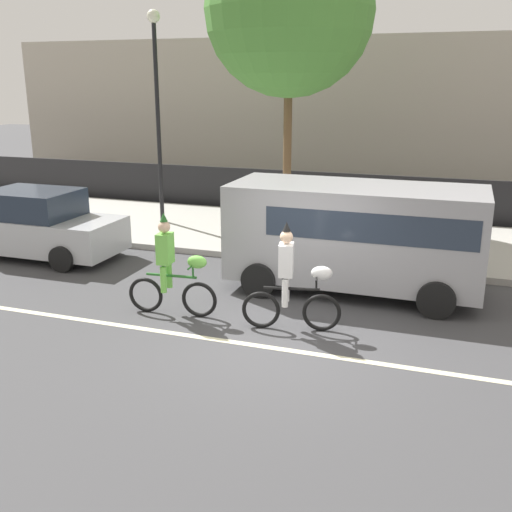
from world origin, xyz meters
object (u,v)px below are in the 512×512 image
Objects in this scene: parade_cyclist_zebra at (292,284)px; street_lamp_post at (157,87)px; parade_cyclist_lime at (172,271)px; parked_van_grey at (359,230)px; parked_car_silver at (37,225)px.

parade_cyclist_zebra is 8.97m from street_lamp_post.
parked_van_grey is (2.97, 2.40, 0.44)m from parade_cyclist_lime.
parade_cyclist_lime is at bearing -60.79° from street_lamp_post.
parade_cyclist_zebra is 0.33× the size of street_lamp_post.
parade_cyclist_zebra is at bearing -47.05° from street_lamp_post.
parked_car_silver is (-7.09, 2.31, -0.06)m from parade_cyclist_zebra.
street_lamp_post is at bearing 149.48° from parked_van_grey.
parked_car_silver is (-4.83, 2.36, -0.06)m from parade_cyclist_lime.
parade_cyclist_lime is 5.37m from parked_car_silver.
parked_car_silver is at bearing 153.96° from parade_cyclist_lime.
street_lamp_post reaches higher than parked_van_grey.
parade_cyclist_lime is 0.38× the size of parked_van_grey.
street_lamp_post is (1.37, 3.84, 3.21)m from parked_car_silver.
parade_cyclist_lime is 1.00× the size of parade_cyclist_zebra.
parade_cyclist_lime is at bearing -178.89° from parade_cyclist_zebra.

